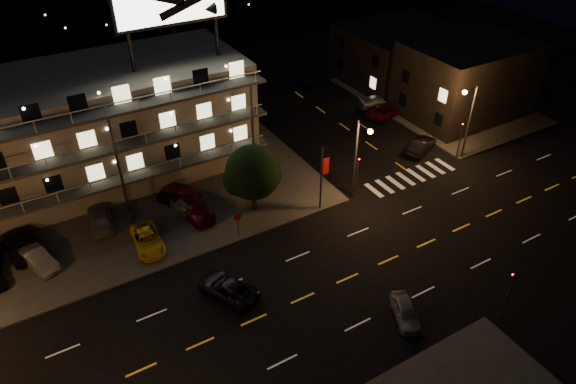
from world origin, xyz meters
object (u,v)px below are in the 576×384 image
side_car_0 (422,145)px  road_car_east (405,312)px  lot_car_7 (100,218)px  tree (252,174)px  road_car_west (228,289)px  lot_car_2 (147,240)px  lot_car_4 (192,208)px

side_car_0 → road_car_east: 23.45m
lot_car_7 → road_car_east: (15.66, -21.06, -0.21)m
tree → road_car_west: bearing=-127.8°
tree → lot_car_7: tree is taller
tree → side_car_0: tree is taller
side_car_0 → road_car_east: side_car_0 is taller
lot_car_2 → road_car_west: (3.39, -8.07, -0.12)m
tree → road_car_east: size_ratio=1.71×
road_car_west → lot_car_4: bearing=-120.7°
lot_car_7 → road_car_west: bearing=122.2°
lot_car_4 → lot_car_7: (-7.22, 2.78, -0.06)m
lot_car_2 → side_car_0: size_ratio=1.05×
tree → side_car_0: bearing=0.6°
lot_car_2 → road_car_east: 20.86m
lot_car_7 → side_car_0: 32.56m
lot_car_2 → lot_car_7: 5.46m
road_car_east → road_car_west: 12.69m
tree → road_car_east: tree is taller
tree → road_car_east: 17.02m
tree → side_car_0: (19.95, 0.21, -3.14)m
lot_car_7 → road_car_east: size_ratio=1.30×
lot_car_2 → road_car_east: (13.09, -16.25, -0.17)m
lot_car_7 → road_car_west: lot_car_7 is taller
lot_car_2 → lot_car_4: lot_car_4 is taller
lot_car_7 → side_car_0: lot_car_7 is taller
lot_car_4 → road_car_west: (-1.26, -10.10, -0.23)m
tree → side_car_0: size_ratio=1.40×
side_car_0 → lot_car_7: bearing=57.9°
lot_car_2 → lot_car_7: size_ratio=0.98×
lot_car_7 → side_car_0: size_ratio=1.06×
tree → lot_car_7: size_ratio=1.32×
lot_car_4 → lot_car_2: bearing=-175.8°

